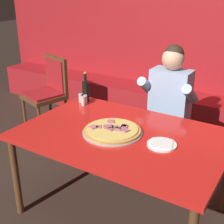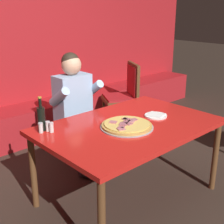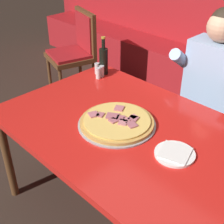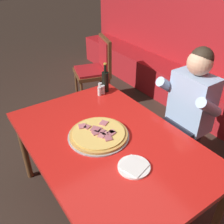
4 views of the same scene
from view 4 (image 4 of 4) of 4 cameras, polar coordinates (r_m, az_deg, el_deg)
The scene contains 10 objects.
ground_plane at distance 2.38m, azimuth -0.76°, elevation -20.27°, with size 24.00×24.00×0.00m, color #33261E.
main_dining_table at distance 1.88m, azimuth -0.91°, elevation -7.78°, with size 1.56×1.04×0.74m.
pizza at distance 1.86m, azimuth -3.07°, elevation -5.10°, with size 0.46×0.46×0.05m.
plate_white_paper at distance 1.63m, azimuth 5.04°, elevation -12.34°, with size 0.21×0.21×0.02m.
beer_bottle at distance 2.42m, azimuth -1.53°, elevation 7.09°, with size 0.07×0.07×0.29m.
shaker_black_pepper at distance 2.46m, azimuth -2.71°, elevation 5.64°, with size 0.04×0.04×0.09m.
shaker_red_pepper_flakes at distance 2.41m, azimuth -2.09°, elevation 5.05°, with size 0.04×0.04×0.09m.
shaker_parmesan at distance 2.38m, azimuth -2.87°, elevation 4.69°, with size 0.04×0.04×0.09m.
diner_seated_blue_shirt at distance 2.31m, azimuth 16.18°, elevation 0.10°, with size 0.53×0.53×1.27m.
dining_chair_side_aisle at distance 3.46m, azimuth -3.54°, elevation 10.27°, with size 0.55×0.55×0.97m.
Camera 4 is at (1.19, -0.79, 1.90)m, focal length 40.00 mm.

